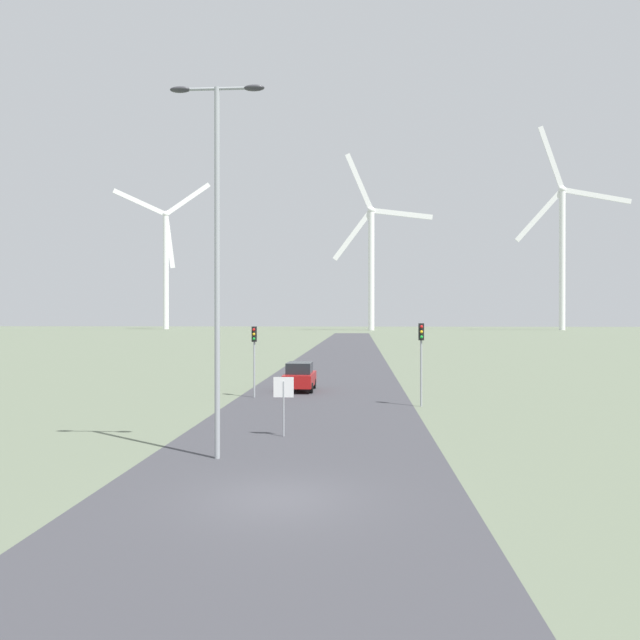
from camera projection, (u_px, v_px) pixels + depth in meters
name	position (u px, v px, depth m)	size (l,w,h in m)	color
ground_plane	(278.00, 498.00, 16.29)	(600.00, 600.00, 0.00)	#5B6651
road_surface	(339.00, 363.00, 64.20)	(10.00, 240.00, 0.01)	#38383D
streetlamp	(217.00, 232.00, 20.78)	(3.20, 0.32, 12.44)	#93999E
stop_sign_near	(284.00, 395.00, 24.64)	(0.81, 0.07, 2.36)	#93999E
traffic_light_post_near_left	(254.00, 346.00, 36.66)	(0.28, 0.34, 4.18)	#93999E
traffic_light_post_near_right	(421.00, 346.00, 32.90)	(0.28, 0.34, 4.40)	#93999E
car_approaching	(300.00, 377.00, 39.95)	(1.88, 4.12, 1.83)	maroon
wind_turbine_far_left	(166.00, 257.00, 247.37)	(35.49, 13.59, 59.25)	white
wind_turbine_left	(371.00, 254.00, 225.04)	(36.10, 2.60, 64.08)	white
wind_turbine_center	(562.00, 243.00, 228.07)	(41.19, 2.60, 75.03)	white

